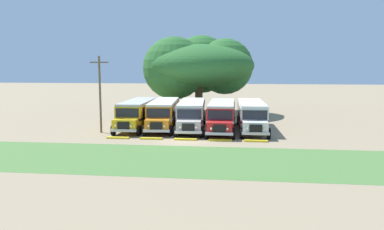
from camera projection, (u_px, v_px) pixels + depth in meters
name	position (u px, v px, depth m)	size (l,w,h in m)	color
ground_plane	(185.00, 140.00, 32.93)	(220.00, 220.00, 0.00)	#937F60
foreground_grass_strip	(172.00, 159.00, 26.13)	(80.00, 8.85, 0.01)	#4C7538
parked_bus_slot_0	(138.00, 112.00, 39.78)	(2.91, 10.87, 2.82)	yellow
parked_bus_slot_1	(164.00, 113.00, 39.60)	(3.39, 10.95, 2.82)	orange
parked_bus_slot_2	(192.00, 113.00, 38.85)	(3.29, 10.93, 2.82)	#9E9993
parked_bus_slot_3	(222.00, 114.00, 38.09)	(2.76, 10.85, 2.82)	red
parked_bus_slot_4	(252.00, 114.00, 38.19)	(2.96, 10.88, 2.82)	silver
curb_wheelstop_0	(118.00, 138.00, 33.62)	(2.00, 0.36, 0.15)	yellow
curb_wheelstop_1	(151.00, 139.00, 33.27)	(2.00, 0.36, 0.15)	yellow
curb_wheelstop_2	(185.00, 139.00, 32.91)	(2.00, 0.36, 0.15)	yellow
curb_wheelstop_3	(220.00, 140.00, 32.55)	(2.00, 0.36, 0.15)	yellow
curb_wheelstop_4	(256.00, 141.00, 32.19)	(2.00, 0.36, 0.15)	yellow
broad_shade_tree	(199.00, 66.00, 51.11)	(14.61, 13.95, 10.77)	brown
utility_pole	(100.00, 92.00, 36.25)	(1.80, 0.20, 7.36)	brown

